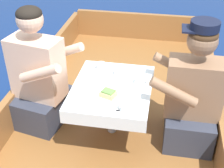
{
  "coord_description": "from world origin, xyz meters",
  "views": [
    {
      "loc": [
        0.35,
        -2.02,
        2.01
      ],
      "look_at": [
        0.0,
        -0.09,
        0.76
      ],
      "focal_mm": 50.0,
      "sensor_mm": 36.0,
      "label": 1
    }
  ],
  "objects_px": {
    "person_port": "(39,80)",
    "person_starboard": "(192,97)",
    "coffee_cup_starboard": "(140,80)",
    "sandwich": "(109,94)",
    "coffee_cup_port": "(101,66)"
  },
  "relations": [
    {
      "from": "person_port",
      "to": "coffee_cup_starboard",
      "type": "xyz_separation_m",
      "value": [
        0.79,
        0.05,
        0.06
      ]
    },
    {
      "from": "person_port",
      "to": "person_starboard",
      "type": "relative_size",
      "value": 1.02
    },
    {
      "from": "sandwich",
      "to": "coffee_cup_port",
      "type": "xyz_separation_m",
      "value": [
        -0.14,
        0.39,
        -0.0
      ]
    },
    {
      "from": "sandwich",
      "to": "coffee_cup_port",
      "type": "height_order",
      "value": "sandwich"
    },
    {
      "from": "person_port",
      "to": "sandwich",
      "type": "xyz_separation_m",
      "value": [
        0.6,
        -0.18,
        0.07
      ]
    },
    {
      "from": "person_port",
      "to": "person_starboard",
      "type": "bearing_deg",
      "value": 10.31
    },
    {
      "from": "person_port",
      "to": "coffee_cup_starboard",
      "type": "distance_m",
      "value": 0.8
    },
    {
      "from": "person_port",
      "to": "person_starboard",
      "type": "distance_m",
      "value": 1.19
    },
    {
      "from": "person_port",
      "to": "coffee_cup_port",
      "type": "xyz_separation_m",
      "value": [
        0.46,
        0.2,
        0.06
      ]
    },
    {
      "from": "person_port",
      "to": "coffee_cup_starboard",
      "type": "bearing_deg",
      "value": 14.47
    },
    {
      "from": "sandwich",
      "to": "coffee_cup_port",
      "type": "distance_m",
      "value": 0.41
    },
    {
      "from": "coffee_cup_port",
      "to": "coffee_cup_starboard",
      "type": "distance_m",
      "value": 0.37
    },
    {
      "from": "person_starboard",
      "to": "coffee_cup_starboard",
      "type": "height_order",
      "value": "person_starboard"
    },
    {
      "from": "sandwich",
      "to": "person_port",
      "type": "bearing_deg",
      "value": 163.03
    },
    {
      "from": "person_starboard",
      "to": "sandwich",
      "type": "xyz_separation_m",
      "value": [
        -0.59,
        -0.17,
        0.07
      ]
    }
  ]
}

